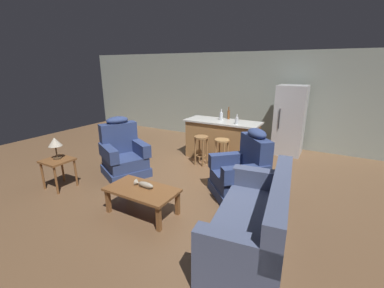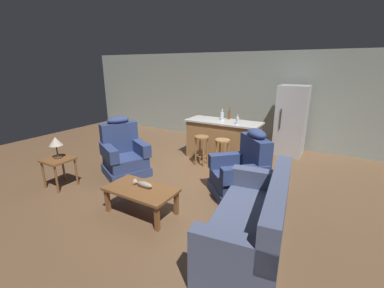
{
  "view_description": "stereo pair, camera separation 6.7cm",
  "coord_description": "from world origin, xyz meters",
  "views": [
    {
      "loc": [
        2.36,
        -4.26,
        2.22
      ],
      "look_at": [
        -0.02,
        -0.1,
        0.75
      ],
      "focal_mm": 24.0,
      "sensor_mm": 36.0,
      "label": 1
    },
    {
      "loc": [
        2.41,
        -4.23,
        2.22
      ],
      "look_at": [
        -0.02,
        -0.1,
        0.75
      ],
      "focal_mm": 24.0,
      "sensor_mm": 36.0,
      "label": 2
    }
  ],
  "objects": [
    {
      "name": "bottle_short_amber",
      "position": [
        -0.08,
        1.44,
        1.05
      ],
      "size": [
        0.08,
        0.08,
        0.27
      ],
      "color": "silver",
      "rests_on": "kitchen_island"
    },
    {
      "name": "fish_figurine",
      "position": [
        -0.07,
        -1.51,
        0.46
      ],
      "size": [
        0.34,
        0.1,
        0.1
      ],
      "color": "#4C3823",
      "rests_on": "coffee_table"
    },
    {
      "name": "end_table",
      "position": [
        -2.0,
        -1.64,
        0.46
      ],
      "size": [
        0.48,
        0.48,
        0.56
      ],
      "color": "brown",
      "rests_on": "ground_plane"
    },
    {
      "name": "recliner_near_island",
      "position": [
        1.07,
        -0.22,
        0.42
      ],
      "size": [
        1.19,
        1.19,
        1.2
      ],
      "rotation": [
        0.0,
        0.0,
        3.9
      ],
      "color": "navy",
      "rests_on": "ground_plane"
    },
    {
      "name": "bottle_wine_dark",
      "position": [
        0.04,
        1.61,
        1.07
      ],
      "size": [
        0.06,
        0.06,
        0.31
      ],
      "color": "brown",
      "rests_on": "kitchen_island"
    },
    {
      "name": "table_lamp",
      "position": [
        -2.03,
        -1.62,
        0.87
      ],
      "size": [
        0.24,
        0.24,
        0.41
      ],
      "color": "#4C3823",
      "rests_on": "end_table"
    },
    {
      "name": "bottle_tall_green",
      "position": [
        0.41,
        1.18,
        1.03
      ],
      "size": [
        0.07,
        0.07,
        0.22
      ],
      "color": "silver",
      "rests_on": "kitchen_island"
    },
    {
      "name": "refrigerator",
      "position": [
        1.34,
        2.55,
        0.88
      ],
      "size": [
        0.7,
        0.69,
        1.76
      ],
      "color": "#B7B7BC",
      "rests_on": "ground_plane"
    },
    {
      "name": "couch",
      "position": [
        1.66,
        -1.44,
        0.34
      ],
      "size": [
        1.09,
        2.0,
        0.94
      ],
      "rotation": [
        0.0,
        0.0,
        3.28
      ],
      "color": "#4C5675",
      "rests_on": "ground_plane"
    },
    {
      "name": "back_wall",
      "position": [
        0.0,
        3.12,
        1.3
      ],
      "size": [
        12.0,
        0.05,
        2.6
      ],
      "color": "#939E93",
      "rests_on": "ground_plane"
    },
    {
      "name": "bar_stool_left",
      "position": [
        -0.24,
        0.72,
        0.47
      ],
      "size": [
        0.32,
        0.32,
        0.68
      ],
      "color": "olive",
      "rests_on": "ground_plane"
    },
    {
      "name": "coffee_table",
      "position": [
        -0.06,
        -1.57,
        0.36
      ],
      "size": [
        1.1,
        0.6,
        0.42
      ],
      "color": "brown",
      "rests_on": "ground_plane"
    },
    {
      "name": "bar_stool_right",
      "position": [
        0.27,
        0.72,
        0.47
      ],
      "size": [
        0.32,
        0.32,
        0.68
      ],
      "color": "#A87A47",
      "rests_on": "ground_plane"
    },
    {
      "name": "ground_plane",
      "position": [
        0.0,
        0.0,
        0.0
      ],
      "size": [
        12.0,
        12.0,
        0.0
      ],
      "color": "brown"
    },
    {
      "name": "kitchen_island",
      "position": [
        0.0,
        1.35,
        0.48
      ],
      "size": [
        1.8,
        0.7,
        0.95
      ],
      "color": "#9E7042",
      "rests_on": "ground_plane"
    },
    {
      "name": "recliner_near_lamp",
      "position": [
        -1.43,
        -0.55,
        0.42
      ],
      "size": [
        1.13,
        1.13,
        1.2
      ],
      "rotation": [
        0.0,
        0.0,
        -0.47
      ],
      "color": "navy",
      "rests_on": "ground_plane"
    }
  ]
}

